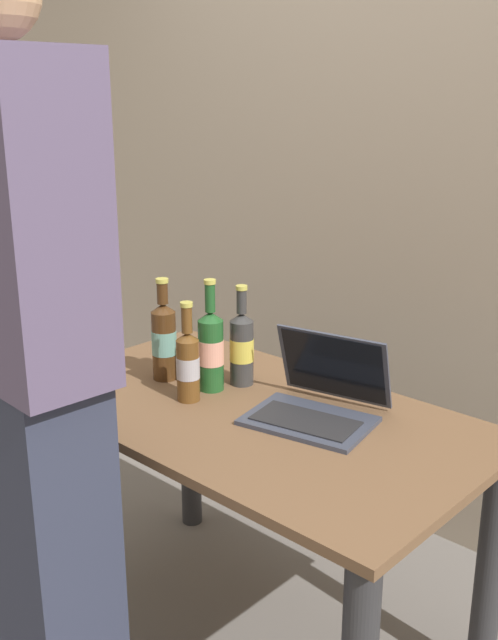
{
  "coord_description": "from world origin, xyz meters",
  "views": [
    {
      "loc": [
        1.23,
        -1.33,
        1.54
      ],
      "look_at": [
        -0.0,
        0.0,
        0.98
      ],
      "focal_mm": 41.33,
      "sensor_mm": 36.0,
      "label": 1
    }
  ],
  "objects": [
    {
      "name": "ground_plane",
      "position": [
        0.0,
        0.0,
        0.0
      ],
      "size": [
        8.0,
        8.0,
        0.0
      ],
      "primitive_type": "plane",
      "color": "slate",
      "rests_on": "ground"
    },
    {
      "name": "desk",
      "position": [
        0.0,
        0.0,
        0.57
      ],
      "size": [
        1.27,
        0.72,
        0.73
      ],
      "color": "brown",
      "rests_on": "ground"
    },
    {
      "name": "laptop",
      "position": [
        0.16,
        0.09,
        0.78
      ],
      "size": [
        0.36,
        0.34,
        0.21
      ],
      "color": "#383D4C",
      "rests_on": "desk"
    },
    {
      "name": "beer_bottle_amber",
      "position": [
        -0.17,
        -0.07,
        0.84
      ],
      "size": [
        0.06,
        0.06,
        0.28
      ],
      "color": "brown",
      "rests_on": "desk"
    },
    {
      "name": "beer_bottle_brown",
      "position": [
        -0.34,
        -0.01,
        0.85
      ],
      "size": [
        0.07,
        0.07,
        0.31
      ],
      "color": "#472B14",
      "rests_on": "desk"
    },
    {
      "name": "beer_bottle_dark",
      "position": [
        -0.18,
        0.03,
        0.85
      ],
      "size": [
        0.07,
        0.07,
        0.32
      ],
      "color": "#1E5123",
      "rests_on": "desk"
    },
    {
      "name": "beer_bottle_green",
      "position": [
        -0.14,
        0.12,
        0.85
      ],
      "size": [
        0.07,
        0.07,
        0.3
      ],
      "color": "#333333",
      "rests_on": "desk"
    },
    {
      "name": "person_figure",
      "position": [
        -0.13,
        -0.57,
        0.93
      ],
      "size": [
        0.45,
        0.29,
        1.85
      ],
      "color": "#2D3347",
      "rests_on": "ground"
    },
    {
      "name": "back_wall",
      "position": [
        0.0,
        0.9,
        1.3
      ],
      "size": [
        6.0,
        0.1,
        2.6
      ],
      "primitive_type": "cube",
      "color": "tan",
      "rests_on": "ground"
    }
  ]
}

